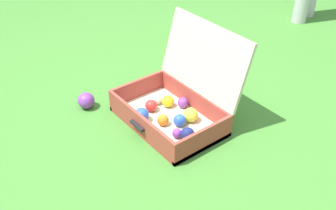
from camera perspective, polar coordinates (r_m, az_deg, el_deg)
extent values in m
plane|color=#3D7A2D|center=(2.31, -1.47, -1.73)|extent=(16.00, 16.00, 0.00)
cube|color=beige|center=(2.26, 0.00, -2.26)|extent=(0.61, 0.40, 0.03)
cube|color=#9E3D33|center=(2.42, -4.32, 2.18)|extent=(0.02, 0.40, 0.14)
cube|color=#9E3D33|center=(2.05, 5.14, -4.96)|extent=(0.02, 0.40, 0.14)
cube|color=#9E3D33|center=(2.14, -4.01, -2.91)|extent=(0.58, 0.02, 0.14)
cube|color=#9E3D33|center=(2.32, 3.68, 0.59)|extent=(0.58, 0.02, 0.14)
cube|color=beige|center=(2.23, 5.17, 6.68)|extent=(0.61, 0.13, 0.39)
cube|color=black|center=(2.12, -4.48, -2.97)|extent=(0.11, 0.02, 0.02)
sphere|color=yellow|center=(2.33, -0.01, 0.55)|extent=(0.07, 0.07, 0.07)
sphere|color=#CCDB38|center=(2.21, 3.28, -1.44)|extent=(0.08, 0.08, 0.08)
sphere|color=blue|center=(2.18, 1.67, -2.20)|extent=(0.07, 0.07, 0.07)
sphere|color=red|center=(2.30, -2.44, -0.09)|extent=(0.07, 0.07, 0.07)
sphere|color=navy|center=(2.08, 2.82, -4.21)|extent=(0.08, 0.08, 0.08)
sphere|color=purple|center=(2.11, 1.29, -4.07)|extent=(0.05, 0.05, 0.05)
sphere|color=orange|center=(2.19, -0.74, -2.16)|extent=(0.06, 0.06, 0.06)
sphere|color=purple|center=(2.33, 2.15, 0.36)|extent=(0.06, 0.06, 0.06)
sphere|color=white|center=(2.36, -1.62, 0.77)|extent=(0.06, 0.06, 0.06)
sphere|color=blue|center=(2.22, -3.77, -1.43)|extent=(0.08, 0.08, 0.08)
sphere|color=purple|center=(2.41, -11.65, 0.63)|extent=(0.10, 0.10, 0.10)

